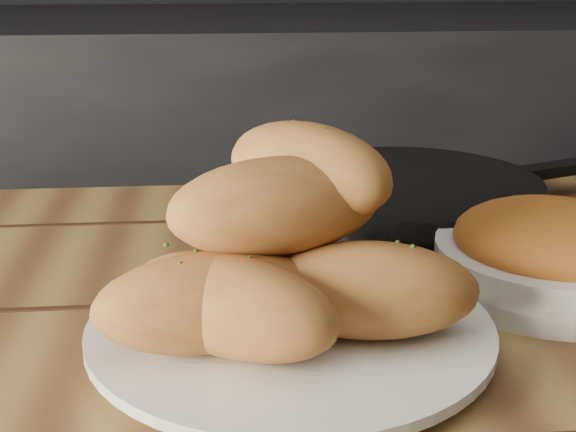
% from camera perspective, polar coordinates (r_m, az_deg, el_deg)
% --- Properties ---
extents(counter, '(2.80, 0.60, 0.90)m').
position_cam_1_polar(counter, '(1.59, 3.23, -2.28)').
color(counter, black).
rests_on(counter, ground).
extents(plate, '(0.29, 0.29, 0.02)m').
position_cam_1_polar(plate, '(0.58, 0.17, -8.21)').
color(plate, white).
rests_on(plate, table).
extents(bread_rolls, '(0.27, 0.25, 0.14)m').
position_cam_1_polar(bread_rolls, '(0.55, -0.68, -2.70)').
color(bread_rolls, '#B26C31').
rests_on(bread_rolls, plate).
extents(skillet, '(0.40, 0.27, 0.05)m').
position_cam_1_polar(skillet, '(0.83, 8.57, 1.23)').
color(skillet, black).
rests_on(skillet, table).
extents(bowl, '(0.19, 0.19, 0.07)m').
position_cam_1_polar(bowl, '(0.69, 18.20, -2.49)').
color(bowl, white).
rests_on(bowl, table).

